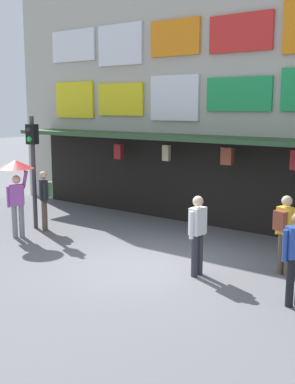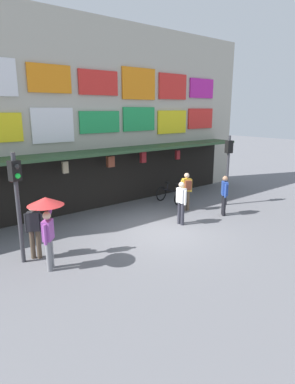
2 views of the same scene
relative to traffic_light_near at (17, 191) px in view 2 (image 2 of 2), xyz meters
name	(u,v)px [view 2 (image 2 of 2)]	position (x,y,z in m)	size (l,w,h in m)	color
ground_plane	(160,232)	(4.66, -0.66, -2.14)	(80.00, 80.00, 0.00)	slate
shopfront	(93,118)	(4.66, 3.91, 1.82)	(18.00, 2.60, 8.00)	#B2AD9E
traffic_light_near	(17,191)	(0.00, 0.00, 0.00)	(0.33, 0.35, 3.20)	#38383D
traffic_light_far	(228,159)	(9.31, 0.02, 0.00)	(0.33, 0.35, 3.20)	#38383D
bicycle_parked	(170,195)	(7.49, 1.85, -1.75)	(0.87, 1.25, 1.05)	black
pedestrian_in_white	(181,201)	(5.81, -0.58, -1.19)	(0.24, 0.53, 1.68)	#2D2D38
pedestrian_in_yellow	(34,227)	(0.40, 0.04, -1.16)	(0.48, 0.47, 1.68)	brown
pedestrian_with_umbrella	(46,213)	(0.43, -0.93, -0.50)	(0.96, 0.96, 2.08)	gray
pedestrian_in_purple	(224,193)	(8.00, -0.89, -1.19)	(0.40, 0.42, 1.68)	black
pedestrian_in_green	(187,189)	(7.22, 0.53, -1.16)	(0.50, 0.44, 1.68)	brown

